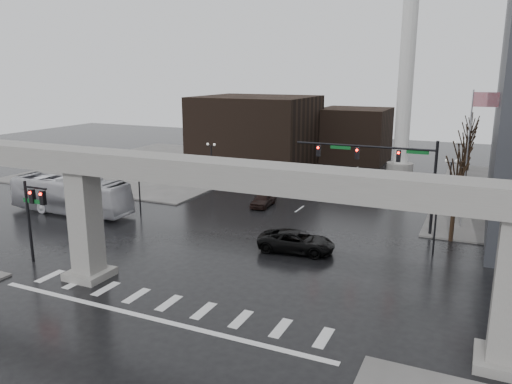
% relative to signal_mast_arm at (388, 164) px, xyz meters
% --- Properties ---
extents(ground, '(160.00, 160.00, 0.00)m').
position_rel_signal_mast_arm_xyz_m(ground, '(-8.99, -18.80, -5.83)').
color(ground, black).
rests_on(ground, ground).
extents(sidewalk_nw, '(28.00, 36.00, 0.15)m').
position_rel_signal_mast_arm_xyz_m(sidewalk_nw, '(-34.99, 17.20, -5.75)').
color(sidewalk_nw, slate).
rests_on(sidewalk_nw, ground).
extents(elevated_guideway, '(48.00, 2.60, 8.70)m').
position_rel_signal_mast_arm_xyz_m(elevated_guideway, '(-7.73, -18.80, 1.05)').
color(elevated_guideway, gray).
rests_on(elevated_guideway, ground).
extents(building_far_left, '(16.00, 14.00, 10.00)m').
position_rel_signal_mast_arm_xyz_m(building_far_left, '(-22.99, 23.20, -0.83)').
color(building_far_left, black).
rests_on(building_far_left, ground).
extents(building_far_mid, '(10.00, 10.00, 8.00)m').
position_rel_signal_mast_arm_xyz_m(building_far_mid, '(-10.99, 33.20, -1.83)').
color(building_far_mid, black).
rests_on(building_far_mid, ground).
extents(smokestack, '(3.60, 3.60, 30.00)m').
position_rel_signal_mast_arm_xyz_m(smokestack, '(-2.99, 27.20, 7.52)').
color(smokestack, silver).
rests_on(smokestack, ground).
extents(signal_mast_arm, '(12.12, 0.43, 8.00)m').
position_rel_signal_mast_arm_xyz_m(signal_mast_arm, '(0.00, 0.00, 0.00)').
color(signal_mast_arm, black).
rests_on(signal_mast_arm, ground).
extents(signal_left_pole, '(2.30, 0.30, 6.00)m').
position_rel_signal_mast_arm_xyz_m(signal_left_pole, '(-21.24, -18.30, -1.76)').
color(signal_left_pole, black).
rests_on(signal_left_pole, ground).
extents(flagpole_assembly, '(2.06, 0.12, 12.00)m').
position_rel_signal_mast_arm_xyz_m(flagpole_assembly, '(6.30, 3.20, 1.70)').
color(flagpole_assembly, silver).
rests_on(flagpole_assembly, ground).
extents(lamp_right_0, '(1.22, 0.32, 5.11)m').
position_rel_signal_mast_arm_xyz_m(lamp_right_0, '(4.51, -4.80, -2.36)').
color(lamp_right_0, black).
rests_on(lamp_right_0, ground).
extents(lamp_right_1, '(1.22, 0.32, 5.11)m').
position_rel_signal_mast_arm_xyz_m(lamp_right_1, '(4.51, 9.20, -2.36)').
color(lamp_right_1, black).
rests_on(lamp_right_1, ground).
extents(lamp_right_2, '(1.22, 0.32, 5.11)m').
position_rel_signal_mast_arm_xyz_m(lamp_right_2, '(4.51, 23.20, -2.36)').
color(lamp_right_2, black).
rests_on(lamp_right_2, ground).
extents(lamp_left_0, '(1.22, 0.32, 5.11)m').
position_rel_signal_mast_arm_xyz_m(lamp_left_0, '(-22.49, -4.80, -2.36)').
color(lamp_left_0, black).
rests_on(lamp_left_0, ground).
extents(lamp_left_1, '(1.22, 0.32, 5.11)m').
position_rel_signal_mast_arm_xyz_m(lamp_left_1, '(-22.49, 9.20, -2.36)').
color(lamp_left_1, black).
rests_on(lamp_left_1, ground).
extents(lamp_left_2, '(1.22, 0.32, 5.11)m').
position_rel_signal_mast_arm_xyz_m(lamp_left_2, '(-22.49, 23.20, -2.36)').
color(lamp_left_2, black).
rests_on(lamp_left_2, ground).
extents(tree_right_0, '(1.09, 1.58, 7.50)m').
position_rel_signal_mast_arm_xyz_m(tree_right_0, '(5.54, -0.78, -3.04)').
color(tree_right_0, black).
rests_on(tree_right_0, ground).
extents(tree_right_1, '(1.09, 1.61, 7.67)m').
position_rel_signal_mast_arm_xyz_m(tree_right_1, '(5.54, 7.22, -2.98)').
color(tree_right_1, black).
rests_on(tree_right_1, ground).
extents(tree_right_2, '(1.10, 1.63, 7.85)m').
position_rel_signal_mast_arm_xyz_m(tree_right_2, '(5.54, 15.22, -2.91)').
color(tree_right_2, black).
rests_on(tree_right_2, ground).
extents(tree_right_3, '(1.11, 1.66, 8.02)m').
position_rel_signal_mast_arm_xyz_m(tree_right_3, '(5.54, 23.22, -2.85)').
color(tree_right_3, black).
rests_on(tree_right_3, ground).
extents(tree_right_4, '(1.12, 1.69, 8.19)m').
position_rel_signal_mast_arm_xyz_m(tree_right_4, '(5.54, 31.22, -2.79)').
color(tree_right_4, black).
rests_on(tree_right_4, ground).
extents(pickup_truck, '(6.10, 3.33, 1.62)m').
position_rel_signal_mast_arm_xyz_m(pickup_truck, '(-5.10, -8.38, -5.02)').
color(pickup_truck, black).
rests_on(pickup_truck, ground).
extents(city_bus, '(12.90, 3.28, 3.58)m').
position_rel_signal_mast_arm_xyz_m(city_bus, '(-28.76, -7.38, -4.04)').
color(city_bus, silver).
rests_on(city_bus, ground).
extents(far_car, '(1.93, 4.29, 1.43)m').
position_rel_signal_mast_arm_xyz_m(far_car, '(-12.74, 2.65, -5.11)').
color(far_car, black).
rests_on(far_car, ground).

